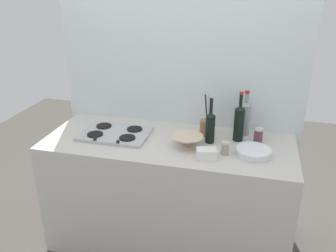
% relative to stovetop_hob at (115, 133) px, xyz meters
% --- Properties ---
extents(ground_plane, '(6.00, 6.00, 0.00)m').
position_rel_stovetop_hob_xyz_m(ground_plane, '(0.41, -0.01, -0.91)').
color(ground_plane, '#47423D').
rests_on(ground_plane, ground).
extents(counter_block, '(1.80, 0.70, 0.90)m').
position_rel_stovetop_hob_xyz_m(counter_block, '(0.41, -0.01, -0.46)').
color(counter_block, beige).
rests_on(counter_block, ground).
extents(backsplash_panel, '(1.90, 0.06, 2.35)m').
position_rel_stovetop_hob_xyz_m(backsplash_panel, '(0.41, 0.37, 0.26)').
color(backsplash_panel, silver).
rests_on(backsplash_panel, ground).
extents(stovetop_hob, '(0.50, 0.36, 0.04)m').
position_rel_stovetop_hob_xyz_m(stovetop_hob, '(0.00, 0.00, 0.00)').
color(stovetop_hob, '#B2B2B7').
rests_on(stovetop_hob, counter_block).
extents(plate_stack, '(0.24, 0.24, 0.05)m').
position_rel_stovetop_hob_xyz_m(plate_stack, '(1.01, -0.07, 0.01)').
color(plate_stack, white).
rests_on(plate_stack, counter_block).
extents(wine_bottle_leftmost, '(0.08, 0.08, 0.34)m').
position_rel_stovetop_hob_xyz_m(wine_bottle_leftmost, '(0.93, 0.26, 0.12)').
color(wine_bottle_leftmost, gray).
rests_on(wine_bottle_leftmost, counter_block).
extents(wine_bottle_mid_left, '(0.07, 0.07, 0.36)m').
position_rel_stovetop_hob_xyz_m(wine_bottle_mid_left, '(0.90, 0.14, 0.13)').
color(wine_bottle_mid_left, black).
rests_on(wine_bottle_mid_left, counter_block).
extents(wine_bottle_mid_right, '(0.07, 0.07, 0.33)m').
position_rel_stovetop_hob_xyz_m(wine_bottle_mid_right, '(0.70, 0.05, 0.11)').
color(wine_bottle_mid_right, black).
rests_on(wine_bottle_mid_right, counter_block).
extents(mixing_bowl, '(0.22, 0.22, 0.08)m').
position_rel_stovetop_hob_xyz_m(mixing_bowl, '(0.56, -0.06, 0.03)').
color(mixing_bowl, beige).
rests_on(mixing_bowl, counter_block).
extents(butter_dish, '(0.15, 0.11, 0.07)m').
position_rel_stovetop_hob_xyz_m(butter_dish, '(0.72, -0.20, 0.02)').
color(butter_dish, white).
rests_on(butter_dish, counter_block).
extents(utensil_crock, '(0.09, 0.09, 0.33)m').
position_rel_stovetop_hob_xyz_m(utensil_crock, '(0.66, 0.16, 0.06)').
color(utensil_crock, '#996B4C').
rests_on(utensil_crock, counter_block).
extents(condiment_jar_front, '(0.06, 0.06, 0.11)m').
position_rel_stovetop_hob_xyz_m(condiment_jar_front, '(1.04, 0.13, 0.04)').
color(condiment_jar_front, '#66384C').
rests_on(condiment_jar_front, counter_block).
extents(condiment_jar_rear, '(0.05, 0.05, 0.09)m').
position_rel_stovetop_hob_xyz_m(condiment_jar_rear, '(0.83, -0.11, 0.03)').
color(condiment_jar_rear, '#9E998C').
rests_on(condiment_jar_rear, counter_block).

